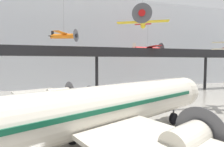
# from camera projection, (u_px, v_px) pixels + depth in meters

# --- Properties ---
(hangar_back_wall) EXTENTS (140.00, 3.00, 25.68)m
(hangar_back_wall) POSITION_uv_depth(u_px,v_px,m) (89.00, 43.00, 50.42)
(hangar_back_wall) COLOR silver
(hangar_back_wall) RESTS_ON ground
(mezzanine_walkway) EXTENTS (110.00, 3.20, 10.56)m
(mezzanine_walkway) POSITION_uv_depth(u_px,v_px,m) (97.00, 55.00, 38.75)
(mezzanine_walkway) COLOR black
(mezzanine_walkway) RESTS_ON ground
(airliner_silver_main) EXTENTS (30.06, 35.34, 10.43)m
(airliner_silver_main) POSITION_uv_depth(u_px,v_px,m) (85.00, 112.00, 12.88)
(airliner_silver_main) COLOR beige
(airliner_silver_main) RESTS_ON ground
(suspended_plane_orange_highwing) EXTENTS (5.43, 6.08, 9.39)m
(suspended_plane_orange_highwing) POSITION_uv_depth(u_px,v_px,m) (64.00, 36.00, 31.74)
(suspended_plane_orange_highwing) COLOR orange
(suspended_plane_yellow_lowwing) EXTENTS (7.45, 6.59, 7.81)m
(suspended_plane_yellow_lowwing) POSITION_uv_depth(u_px,v_px,m) (142.00, 20.00, 26.63)
(suspended_plane_yellow_lowwing) COLOR yellow
(suspended_plane_red_highwing) EXTENTS (7.84, 9.63, 11.54)m
(suspended_plane_red_highwing) POSITION_uv_depth(u_px,v_px,m) (147.00, 49.00, 42.72)
(suspended_plane_red_highwing) COLOR red
(info_sign_pedestal) EXTENTS (0.45, 0.68, 1.24)m
(info_sign_pedestal) POSITION_uv_depth(u_px,v_px,m) (188.00, 141.00, 15.01)
(info_sign_pedestal) COLOR #4C4C51
(info_sign_pedestal) RESTS_ON ground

